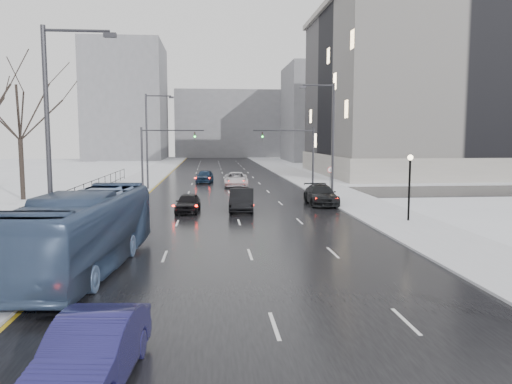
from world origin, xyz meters
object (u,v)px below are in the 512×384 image
object	(u,v)px
no_uturn_sign	(330,173)
sedan_center_near	(188,203)
mast_signal_right	(303,152)
streetlight_l_near	(54,136)
tree_park_e	(23,201)
sedan_right_cross	(236,179)
streetlight_l_far	(149,136)
sedan_left_near	(92,352)
lamppost_r_mid	(410,178)
bus	(86,231)
streetlight_r_mid	(330,136)
sedan_center_far	(205,176)
sedan_right_near	(242,200)
mast_signal_left	(153,152)
sedan_right_far	(321,195)

from	to	relation	value
no_uturn_sign	sedan_center_near	bearing A→B (deg)	-146.74
mast_signal_right	streetlight_l_near	bearing A→B (deg)	-118.96
tree_park_e	mast_signal_right	bearing A→B (deg)	8.90
streetlight_l_near	sedan_right_cross	world-z (taller)	streetlight_l_near
streetlight_l_far	sedan_left_near	distance (m)	42.59
lamppost_r_mid	bus	xyz separation A→B (m)	(-18.00, -10.11, -1.24)
bus	lamppost_r_mid	bearing A→B (deg)	34.56
streetlight_r_mid	sedan_center_far	world-z (taller)	streetlight_r_mid
streetlight_l_near	mast_signal_right	bearing A→B (deg)	61.04
no_uturn_sign	sedan_right_near	size ratio (longest dim) A/B	0.53
sedan_right_near	sedan_right_cross	bearing A→B (deg)	93.10
no_uturn_sign	streetlight_r_mid	bearing A→B (deg)	-104.48
streetlight_l_far	mast_signal_left	world-z (taller)	streetlight_l_far
sedan_right_cross	bus	bearing A→B (deg)	-100.78
streetlight_r_mid	sedan_right_far	distance (m)	4.99
no_uturn_sign	streetlight_l_far	bearing A→B (deg)	155.27
sedan_left_near	sedan_right_far	world-z (taller)	sedan_right_far
streetlight_r_mid	bus	distance (m)	25.49
bus	no_uturn_sign	bearing A→B (deg)	61.34
bus	sedan_right_cross	xyz separation A→B (m)	(8.02, 34.84, -0.87)
tree_park_e	sedan_left_near	world-z (taller)	tree_park_e
streetlight_l_near	no_uturn_sign	size ratio (longest dim) A/B	3.70
streetlight_l_far	mast_signal_left	xyz separation A→B (m)	(0.84, -4.00, -1.51)
tree_park_e	streetlight_l_near	world-z (taller)	streetlight_l_near
sedan_center_near	sedan_right_cross	bearing A→B (deg)	80.50
tree_park_e	no_uturn_sign	bearing A→B (deg)	0.00
mast_signal_right	sedan_left_near	xyz separation A→B (m)	(-11.83, -38.16, -3.28)
no_uturn_sign	sedan_right_far	size ratio (longest dim) A/B	0.49
no_uturn_sign	lamppost_r_mid	bearing A→B (deg)	-82.67
lamppost_r_mid	no_uturn_sign	distance (m)	14.13
sedan_center_near	sedan_right_far	bearing A→B (deg)	20.89
mast_signal_left	tree_park_e	bearing A→B (deg)	-159.81
sedan_left_near	sedan_center_near	xyz separation A→B (m)	(1.00, 25.84, -0.08)
sedan_left_near	mast_signal_right	bearing A→B (deg)	78.01
sedan_left_near	mast_signal_left	bearing A→B (deg)	99.46
streetlight_l_far	sedan_right_cross	bearing A→B (deg)	16.53
mast_signal_left	sedan_right_near	xyz separation A→B (m)	(7.83, -12.00, -3.23)
lamppost_r_mid	mast_signal_right	world-z (taller)	mast_signal_right
sedan_center_near	mast_signal_right	bearing A→B (deg)	52.56
sedan_center_near	sedan_center_far	xyz separation A→B (m)	(0.99, 23.89, 0.08)
sedan_left_near	bus	distance (m)	10.39
streetlight_l_near	sedan_right_near	distance (m)	18.80
tree_park_e	lamppost_r_mid	size ratio (longest dim) A/B	3.15
streetlight_l_near	streetlight_l_far	bearing A→B (deg)	90.00
streetlight_l_far	tree_park_e	bearing A→B (deg)	-141.43
sedan_right_cross	sedan_right_far	size ratio (longest dim) A/B	1.03
bus	streetlight_l_near	bearing A→B (deg)	179.65
mast_signal_right	mast_signal_left	bearing A→B (deg)	180.00
mast_signal_right	sedan_right_cross	world-z (taller)	mast_signal_right
streetlight_r_mid	mast_signal_left	bearing A→B (deg)	152.69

